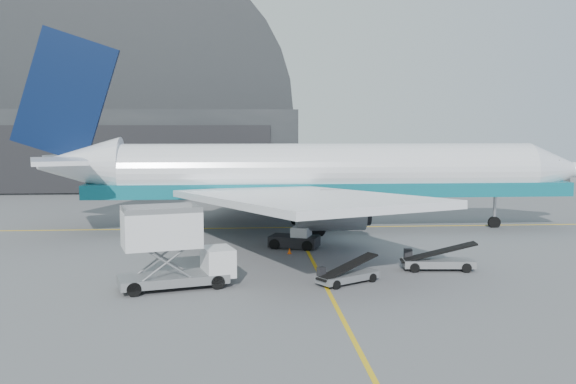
{
  "coord_description": "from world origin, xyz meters",
  "views": [
    {
      "loc": [
        -5.02,
        -40.55,
        9.81
      ],
      "look_at": [
        -1.42,
        9.86,
        4.5
      ],
      "focal_mm": 40.0,
      "sensor_mm": 36.0,
      "label": 1
    }
  ],
  "objects": [
    {
      "name": "ground",
      "position": [
        0.0,
        0.0,
        0.0
      ],
      "size": [
        200.0,
        200.0,
        0.0
      ],
      "primitive_type": "plane",
      "color": "#565659",
      "rests_on": "ground"
    },
    {
      "name": "traffic_cone",
      "position": [
        -1.48,
        7.46,
        0.22
      ],
      "size": [
        0.32,
        0.32,
        0.47
      ],
      "color": "#FF5708",
      "rests_on": "ground"
    },
    {
      "name": "belt_loader_a",
      "position": [
        1.38,
        -1.97,
        0.51
      ],
      "size": [
        4.21,
        3.36,
        1.66
      ],
      "rotation": [
        0.0,
        0.0,
        0.56
      ],
      "color": "slate",
      "rests_on": "ground"
    },
    {
      "name": "airliner",
      "position": [
        0.92,
        18.65,
        5.22
      ],
      "size": [
        53.18,
        51.57,
        18.66
      ],
      "color": "white",
      "rests_on": "ground"
    },
    {
      "name": "catering_truck",
      "position": [
        -9.29,
        -2.37,
        2.38
      ],
      "size": [
        7.27,
        4.32,
        4.7
      ],
      "rotation": [
        0.0,
        0.0,
        0.28
      ],
      "color": "slate",
      "rests_on": "ground"
    },
    {
      "name": "taxi_lines",
      "position": [
        0.0,
        12.67,
        0.01
      ],
      "size": [
        80.0,
        42.12,
        0.02
      ],
      "color": "gold",
      "rests_on": "ground"
    },
    {
      "name": "distant_bldg_a",
      "position": [
        38.0,
        72.0,
        0.0
      ],
      "size": [
        14.0,
        8.0,
        4.0
      ],
      "primitive_type": "cube",
      "color": "black",
      "rests_on": "ground"
    },
    {
      "name": "belt_loader_b",
      "position": [
        8.11,
        1.31,
        0.59
      ],
      "size": [
        5.12,
        2.1,
        1.93
      ],
      "rotation": [
        0.0,
        0.0,
        -0.08
      ],
      "color": "slate",
      "rests_on": "ground"
    },
    {
      "name": "hangar",
      "position": [
        -22.0,
        64.95,
        9.54
      ],
      "size": [
        50.0,
        28.3,
        28.0
      ],
      "color": "black",
      "rests_on": "ground"
    },
    {
      "name": "pushback_tug",
      "position": [
        -0.8,
        9.88,
        0.66
      ],
      "size": [
        4.32,
        3.35,
        1.77
      ],
      "rotation": [
        0.0,
        0.0,
        -0.36
      ],
      "color": "black",
      "rests_on": "ground"
    }
  ]
}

